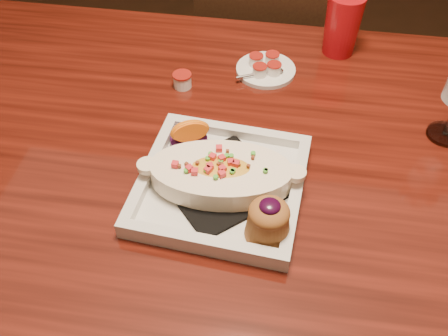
# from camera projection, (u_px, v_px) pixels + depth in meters

# --- Properties ---
(table) EXTENTS (1.50, 0.90, 0.75)m
(table) POSITION_uv_depth(u_px,v_px,m) (249.00, 197.00, 0.92)
(table) COLOR maroon
(table) RESTS_ON floor
(chair_far) EXTENTS (0.42, 0.42, 0.93)m
(chair_far) POSITION_uv_depth(u_px,v_px,m) (274.00, 65.00, 1.46)
(chair_far) COLOR black
(chair_far) RESTS_ON floor
(plate) EXTENTS (0.28, 0.28, 0.08)m
(plate) POSITION_uv_depth(u_px,v_px,m) (225.00, 182.00, 0.78)
(plate) COLOR silver
(plate) RESTS_ON table
(saucer) EXTENTS (0.12, 0.12, 0.08)m
(saucer) POSITION_uv_depth(u_px,v_px,m) (265.00, 68.00, 1.02)
(saucer) COLOR silver
(saucer) RESTS_ON table
(creamer_loose) EXTENTS (0.04, 0.04, 0.03)m
(creamer_loose) POSITION_uv_depth(u_px,v_px,m) (182.00, 80.00, 0.98)
(creamer_loose) COLOR white
(creamer_loose) RESTS_ON table
(red_tumbler) EXTENTS (0.08, 0.08, 0.13)m
(red_tumbler) POSITION_uv_depth(u_px,v_px,m) (342.00, 25.00, 1.03)
(red_tumbler) COLOR #B90D14
(red_tumbler) RESTS_ON table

